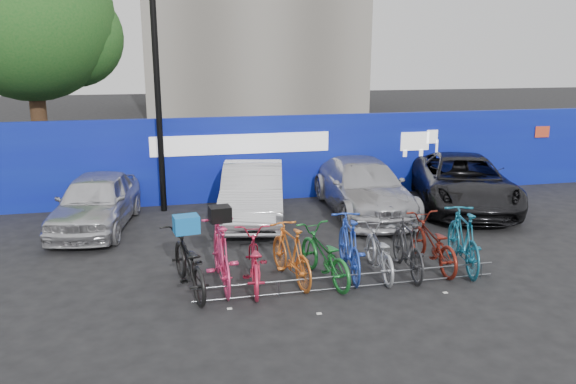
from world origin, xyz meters
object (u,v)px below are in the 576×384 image
object	(u,v)px
tree	(37,21)
bike_1	(221,254)
bike_4	(324,255)
bike_7	(408,246)
bike_rack	(350,281)
bike_0	(188,262)
bike_9	(463,239)
car_0	(96,201)
bike_5	(349,245)
bike_6	(379,251)
car_2	(363,187)
bike_8	(432,243)
car_1	(253,192)
bike_3	(291,253)
lamppost	(157,87)
car_3	(463,182)
bike_2	(254,260)

from	to	relation	value
tree	bike_1	world-z (taller)	tree
bike_4	bike_7	xyz separation A→B (m)	(1.65, -0.02, 0.05)
bike_rack	bike_0	world-z (taller)	bike_0
bike_9	car_0	bearing A→B (deg)	-17.78
car_0	bike_0	size ratio (longest dim) A/B	1.90
bike_5	bike_7	xyz separation A→B (m)	(1.10, -0.20, -0.04)
bike_6	bike_9	distance (m)	1.72
car_0	bike_9	bearing A→B (deg)	-21.61
car_0	bike_5	bearing A→B (deg)	-30.56
car_2	bike_1	world-z (taller)	car_2
bike_4	bike_8	size ratio (longest dim) A/B	0.99
bike_6	car_1	bearing A→B (deg)	-61.53
tree	car_0	world-z (taller)	tree
bike_6	bike_9	bearing A→B (deg)	-176.41
bike_0	bike_3	size ratio (longest dim) A/B	1.14
bike_4	bike_7	bearing A→B (deg)	168.17
bike_rack	bike_8	distance (m)	2.07
bike_7	bike_8	distance (m)	0.65
lamppost	bike_8	size ratio (longest dim) A/B	3.18
bike_1	bike_8	distance (m)	4.14
car_1	bike_3	distance (m)	4.10
bike_8	car_3	bearing A→B (deg)	-126.15
bike_1	bike_6	distance (m)	2.98
bike_rack	bike_7	bearing A→B (deg)	20.48
tree	bike_rack	bearing A→B (deg)	-57.55
tree	bike_2	size ratio (longest dim) A/B	4.12
bike_9	tree	bearing A→B (deg)	-34.96
bike_8	bike_7	bearing A→B (deg)	18.68
car_1	bike_3	world-z (taller)	car_1
lamppost	bike_8	distance (m)	7.87
car_1	bike_3	bearing A→B (deg)	-78.37
car_0	bike_0	world-z (taller)	car_0
car_3	bike_7	world-z (taller)	car_3
bike_rack	bike_4	bearing A→B (deg)	124.61
lamppost	car_2	distance (m)	5.90
bike_1	bike_2	distance (m)	0.60
car_3	bike_7	xyz separation A→B (m)	(-3.48, -4.14, -0.15)
car_3	bike_1	xyz separation A→B (m)	(-7.00, -3.93, -0.09)
car_0	bike_3	world-z (taller)	car_0
car_3	bike_5	xyz separation A→B (m)	(-4.58, -3.94, -0.12)
bike_5	car_2	bearing A→B (deg)	-106.10
car_0	bike_3	xyz separation A→B (m)	(3.82, -4.16, -0.12)
bike_rack	bike_6	size ratio (longest dim) A/B	3.14
bike_9	bike_2	bearing A→B (deg)	12.24
car_2	bike_1	xyz separation A→B (m)	(-4.17, -4.04, -0.07)
bike_9	bike_1	bearing A→B (deg)	10.46
bike_rack	bike_5	world-z (taller)	bike_5
car_2	car_3	world-z (taller)	car_3
car_3	bike_8	bearing A→B (deg)	-108.41
lamppost	bike_2	world-z (taller)	lamppost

